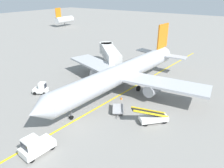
# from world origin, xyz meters

# --- Properties ---
(ground_plane) EXTENTS (300.00, 300.00, 0.00)m
(ground_plane) POSITION_xyz_m (0.00, 0.00, 0.00)
(ground_plane) COLOR gray
(taxi_line_yellow) EXTENTS (7.25, 79.72, 0.01)m
(taxi_line_yellow) POSITION_xyz_m (0.06, 5.00, 0.00)
(taxi_line_yellow) COLOR yellow
(taxi_line_yellow) RESTS_ON ground
(airliner) EXTENTS (28.50, 35.34, 10.10)m
(airliner) POSITION_xyz_m (0.10, 12.77, 3.42)
(airliner) COLOR #B2B5BA
(airliner) RESTS_ON ground
(jet_bridge) EXTENTS (10.83, 10.76, 4.85)m
(jet_bridge) POSITION_xyz_m (-8.94, 21.14, 3.54)
(jet_bridge) COLOR silver
(jet_bridge) RESTS_ON ground
(pushback_tug) EXTENTS (2.22, 3.76, 2.20)m
(pushback_tug) POSITION_xyz_m (0.73, -6.27, 0.99)
(pushback_tug) COLOR silver
(pushback_tug) RESTS_ON ground
(baggage_tug_near_wing) EXTENTS (2.73, 2.32, 2.10)m
(baggage_tug_near_wing) POSITION_xyz_m (-10.77, 3.55, 0.93)
(baggage_tug_near_wing) COLOR silver
(baggage_tug_near_wing) RESTS_ON ground
(belt_loader_forward_hold) EXTENTS (4.33, 4.51, 2.59)m
(belt_loader_forward_hold) POSITION_xyz_m (8.64, 6.48, 0.78)
(belt_loader_forward_hold) COLOR silver
(belt_loader_forward_hold) RESTS_ON ground
(baggage_cart_loaded) EXTENTS (2.85, 3.58, 0.94)m
(baggage_cart_loaded) POSITION_xyz_m (3.24, 6.16, 0.47)
(baggage_cart_loaded) COLOR #A5A5A8
(baggage_cart_loaded) RESTS_ON ground
(ground_crew_marshaller) EXTENTS (0.36, 0.24, 1.70)m
(ground_crew_marshaller) POSITION_xyz_m (-2.44, 7.74, 0.91)
(ground_crew_marshaller) COLOR #26262D
(ground_crew_marshaller) RESTS_ON ground
(safety_cone_nose_left) EXTENTS (0.36, 0.36, 0.44)m
(safety_cone_nose_left) POSITION_xyz_m (-8.10, 10.43, 0.22)
(safety_cone_nose_left) COLOR orange
(safety_cone_nose_left) RESTS_ON ground
(safety_cone_nose_right) EXTENTS (0.36, 0.36, 0.44)m
(safety_cone_nose_right) POSITION_xyz_m (-8.85, 10.28, 0.22)
(safety_cone_nose_right) COLOR orange
(safety_cone_nose_right) RESTS_ON ground
(safety_cone_wingtip_left) EXTENTS (0.36, 0.36, 0.44)m
(safety_cone_wingtip_left) POSITION_xyz_m (1.63, 9.63, 0.22)
(safety_cone_wingtip_left) COLOR orange
(safety_cone_wingtip_left) RESTS_ON ground
(distant_aircraft_far_left) EXTENTS (3.00, 10.10, 8.80)m
(distant_aircraft_far_left) POSITION_xyz_m (-62.44, 58.35, 3.22)
(distant_aircraft_far_left) COLOR silver
(distant_aircraft_far_left) RESTS_ON ground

